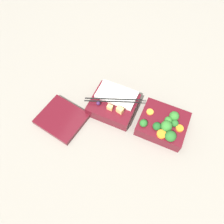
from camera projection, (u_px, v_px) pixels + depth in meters
name	position (u px, v px, depth m)	size (l,w,h in m)	color
ground_plane	(139.00, 120.00, 0.85)	(3.00, 3.00, 0.00)	gray
bento_tray_vegetable	(163.00, 124.00, 0.80)	(0.17, 0.15, 0.08)	#510F19
bento_tray_rice	(114.00, 104.00, 0.85)	(0.20, 0.15, 0.07)	#510F19
bento_lid	(62.00, 119.00, 0.84)	(0.17, 0.15, 0.02)	#510F19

